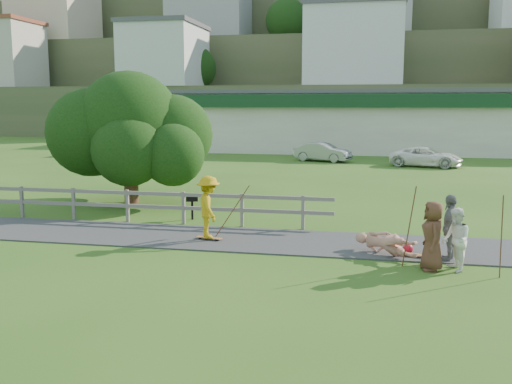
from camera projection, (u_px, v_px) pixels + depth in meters
ground at (215, 252)px, 15.47m from camera, size 260.00×260.00×0.00m
path at (228, 239)px, 16.92m from camera, size 34.00×3.00×0.04m
fence at (110, 200)px, 19.47m from camera, size 15.05×0.10×1.10m
strip_mall at (372, 120)px, 48.11m from camera, size 32.50×10.75×5.10m
hillside at (352, 45)px, 101.66m from camera, size 220.00×67.00×47.50m
skater_rider at (209, 210)px, 16.60m from camera, size 1.13×1.36×1.82m
skater_fallen at (386, 243)px, 15.04m from camera, size 1.49×1.69×0.67m
spectator_a at (456, 240)px, 13.61m from camera, size 0.72×0.85×1.53m
spectator_b at (450, 228)px, 14.45m from camera, size 0.74×1.10×1.73m
spectator_c at (433, 236)px, 13.66m from camera, size 0.63×0.88×1.69m
car_silver at (323, 152)px, 39.65m from camera, size 4.21×2.61×1.31m
car_white at (426, 157)px, 36.31m from camera, size 4.84×2.99×1.25m
tree at (130, 146)px, 22.83m from camera, size 6.70×6.70×4.61m
bbq at (192, 207)px, 19.76m from camera, size 0.46×0.40×0.86m
longboard_rider at (209, 239)px, 16.74m from camera, size 0.82×0.36×0.09m
longboard_fallen at (417, 257)px, 14.83m from camera, size 0.90×0.43×0.10m
helmet at (408, 249)px, 15.29m from camera, size 0.28×0.28×0.28m
pole_rider at (232, 207)px, 16.86m from camera, size 0.03×0.03×1.94m
pole_spec_left at (409, 226)px, 13.94m from camera, size 0.03×0.03×2.03m
pole_spec_right at (501, 237)px, 13.04m from camera, size 0.03×0.03×1.94m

